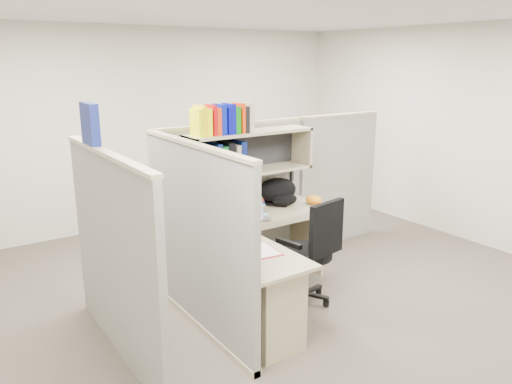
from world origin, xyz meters
TOP-DOWN VIEW (x-y plane):
  - ground at (0.00, 0.00)m, footprint 6.00×6.00m
  - room_shell at (0.00, 0.00)m, footprint 6.00×6.00m
  - cubicle at (-0.37, 0.45)m, footprint 3.79×1.84m
  - desk at (-0.41, -0.29)m, footprint 1.74×1.75m
  - laptop at (-0.08, 0.38)m, footprint 0.35×0.35m
  - backpack at (0.48, 0.68)m, footprint 0.55×0.48m
  - orange_cap at (0.78, 0.46)m, footprint 0.20×0.22m
  - snack_canister at (-0.49, -0.07)m, footprint 0.10×0.10m
  - tissue_box at (-0.82, -0.47)m, footprint 0.16×0.16m
  - mouse at (0.09, 0.40)m, footprint 0.09×0.07m
  - paper_cup at (-0.05, 0.78)m, footprint 0.09×0.09m
  - book_stack at (0.23, 0.82)m, footprint 0.23×0.27m
  - loose_paper at (-0.48, -0.35)m, footprint 0.26×0.32m
  - task_chair at (0.16, -0.22)m, footprint 0.58×0.54m

SIDE VIEW (x-z plane):
  - ground at x=0.00m, z-range 0.00..0.00m
  - task_chair at x=0.16m, z-range -0.15..0.90m
  - desk at x=-0.41m, z-range 0.07..0.80m
  - loose_paper at x=-0.48m, z-range 0.73..0.73m
  - mouse at x=0.09m, z-range 0.73..0.76m
  - orange_cap at x=0.78m, z-range 0.73..0.82m
  - snack_canister at x=-0.49m, z-range 0.73..0.83m
  - paper_cup at x=-0.05m, z-range 0.73..0.84m
  - book_stack at x=0.23m, z-range 0.73..0.84m
  - tissue_box at x=-0.82m, z-range 0.73..0.93m
  - laptop at x=-0.08m, z-range 0.73..0.95m
  - backpack at x=0.48m, z-range 0.73..1.01m
  - cubicle at x=-0.37m, z-range -0.07..1.88m
  - room_shell at x=0.00m, z-range -1.38..4.62m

